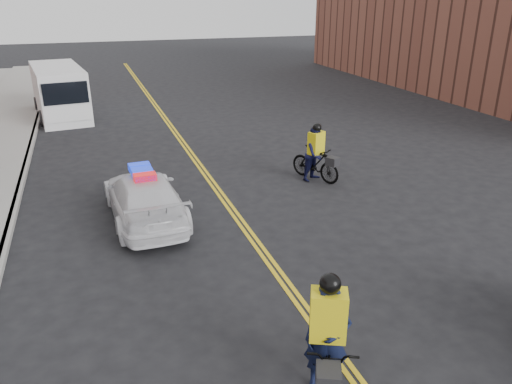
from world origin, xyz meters
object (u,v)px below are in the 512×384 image
Objects in this scene: cyclist_near at (326,351)px; cyclist_far at (316,158)px; cargo_van at (60,93)px; police_cruiser at (144,197)px.

cyclist_far is (3.96, 8.76, 0.04)m from cyclist_near.
cargo_van is 21.60m from cyclist_near.
cyclist_far is (8.22, -12.41, -0.45)m from cargo_van.
police_cruiser is 7.64m from cyclist_near.
cyclist_far is at bearing -169.44° from police_cruiser.
cyclist_near is (4.26, -21.17, -0.49)m from cargo_van.
cargo_van is (-2.38, 13.77, 0.54)m from police_cruiser.
cargo_van is 2.73× the size of cyclist_near.
cyclist_far reaches higher than police_cruiser.
cyclist_near is at bearing 101.66° from police_cruiser.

